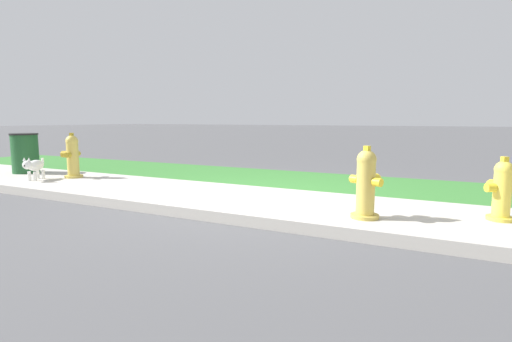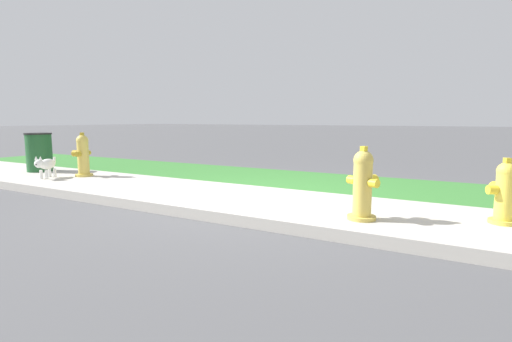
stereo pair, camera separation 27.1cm
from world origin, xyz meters
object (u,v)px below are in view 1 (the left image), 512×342
object	(u,v)px
fire_hydrant_far_end	(72,156)
fire_hydrant_at_driveway	(366,184)
fire_hydrant_across_street	(502,191)
trash_bin	(25,153)
small_white_dog	(34,166)

from	to	relation	value
fire_hydrant_far_end	fire_hydrant_at_driveway	bearing A→B (deg)	-116.00
fire_hydrant_across_street	trash_bin	distance (m)	8.06
small_white_dog	fire_hydrant_across_street	bearing A→B (deg)	71.32
fire_hydrant_far_end	fire_hydrant_across_street	world-z (taller)	fire_hydrant_far_end
small_white_dog	trash_bin	world-z (taller)	trash_bin
fire_hydrant_far_end	fire_hydrant_across_street	bearing A→B (deg)	-110.01
fire_hydrant_far_end	small_white_dog	bearing A→B (deg)	128.40
fire_hydrant_at_driveway	trash_bin	distance (m)	6.80
fire_hydrant_across_street	small_white_dog	world-z (taller)	fire_hydrant_across_street
small_white_dog	fire_hydrant_at_driveway	bearing A→B (deg)	66.63
fire_hydrant_at_driveway	small_white_dog	bearing A→B (deg)	-157.29
fire_hydrant_at_driveway	trash_bin	xyz separation A→B (m)	(-6.77, 0.63, 0.02)
fire_hydrant_across_street	small_white_dog	bearing A→B (deg)	152.40
small_white_dog	trash_bin	size ratio (longest dim) A/B	0.63
fire_hydrant_far_end	fire_hydrant_across_street	size ratio (longest dim) A/B	1.20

